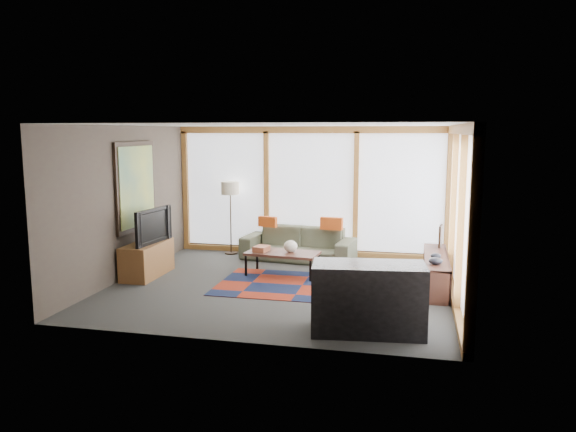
% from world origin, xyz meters
% --- Properties ---
extents(ground, '(5.50, 5.50, 0.00)m').
position_xyz_m(ground, '(0.00, 0.00, 0.00)').
color(ground, '#2C2C29').
rests_on(ground, ground).
extents(room_envelope, '(5.52, 5.02, 2.62)m').
position_xyz_m(room_envelope, '(0.49, 0.56, 1.54)').
color(room_envelope, '#3D322C').
rests_on(room_envelope, ground).
extents(rug, '(2.76, 1.78, 0.01)m').
position_xyz_m(rug, '(0.31, 0.09, 0.01)').
color(rug, maroon).
rests_on(rug, ground).
extents(sofa, '(2.27, 1.10, 0.64)m').
position_xyz_m(sofa, '(-0.14, 1.90, 0.32)').
color(sofa, '#3F412F').
rests_on(sofa, ground).
extents(pillow_left, '(0.38, 0.18, 0.20)m').
position_xyz_m(pillow_left, '(-0.75, 1.89, 0.74)').
color(pillow_left, '#B04414').
rests_on(pillow_left, sofa).
extents(pillow_right, '(0.44, 0.18, 0.24)m').
position_xyz_m(pillow_right, '(0.52, 1.86, 0.76)').
color(pillow_right, '#B04414').
rests_on(pillow_right, sofa).
extents(floor_lamp, '(0.38, 0.38, 1.49)m').
position_xyz_m(floor_lamp, '(-1.60, 2.15, 0.75)').
color(floor_lamp, '#2F2217').
rests_on(floor_lamp, ground).
extents(coffee_table, '(1.30, 0.73, 0.42)m').
position_xyz_m(coffee_table, '(-0.16, 0.69, 0.21)').
color(coffee_table, '#361D15').
rests_on(coffee_table, ground).
extents(book_stack, '(0.27, 0.32, 0.09)m').
position_xyz_m(book_stack, '(-0.54, 0.66, 0.46)').
color(book_stack, brown).
rests_on(book_stack, coffee_table).
extents(vase, '(0.26, 0.26, 0.21)m').
position_xyz_m(vase, '(-0.02, 0.71, 0.52)').
color(vase, beige).
rests_on(vase, coffee_table).
extents(bookshelf, '(0.37, 2.05, 0.51)m').
position_xyz_m(bookshelf, '(2.43, 0.52, 0.26)').
color(bookshelf, '#361D15').
rests_on(bookshelf, ground).
extents(bowl_a, '(0.21, 0.21, 0.11)m').
position_xyz_m(bowl_a, '(2.40, -0.08, 0.57)').
color(bowl_a, black).
rests_on(bowl_a, bookshelf).
extents(bowl_b, '(0.19, 0.19, 0.08)m').
position_xyz_m(bowl_b, '(2.41, 0.33, 0.56)').
color(bowl_b, black).
rests_on(bowl_b, bookshelf).
extents(shelf_picture, '(0.08, 0.29, 0.38)m').
position_xyz_m(shelf_picture, '(2.52, 1.28, 0.70)').
color(shelf_picture, black).
rests_on(shelf_picture, bookshelf).
extents(tv_console, '(0.49, 1.17, 0.59)m').
position_xyz_m(tv_console, '(-2.46, 0.12, 0.29)').
color(tv_console, brown).
rests_on(tv_console, ground).
extents(television, '(0.25, 1.07, 0.61)m').
position_xyz_m(television, '(-2.41, 0.13, 0.89)').
color(television, black).
rests_on(television, tv_console).
extents(bar_counter, '(1.46, 0.81, 0.88)m').
position_xyz_m(bar_counter, '(1.54, -1.82, 0.44)').
color(bar_counter, black).
rests_on(bar_counter, ground).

